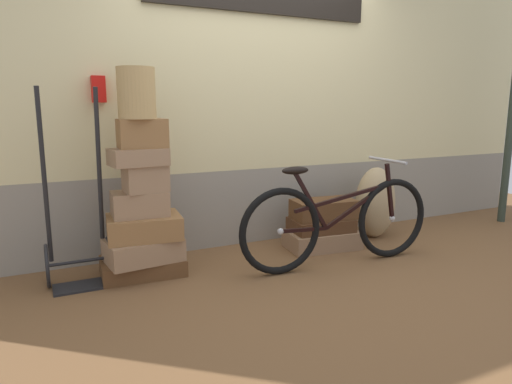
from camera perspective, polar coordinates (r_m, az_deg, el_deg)
name	(u,v)px	position (r m, az deg, el deg)	size (l,w,h in m)	color
ground	(301,268)	(3.76, 5.64, -9.56)	(8.83, 5.20, 0.06)	brown
station_building	(257,94)	(4.28, 0.10, 12.24)	(6.83, 0.74, 2.76)	gray
suitcase_0	(143,266)	(3.64, -14.08, -9.01)	(0.61, 0.42, 0.12)	brown
suitcase_1	(144,250)	(3.54, -13.98, -7.05)	(0.54, 0.36, 0.17)	#937051
suitcase_2	(144,227)	(3.52, -13.92, -4.26)	(0.54, 0.39, 0.17)	olive
suitcase_3	(140,204)	(3.49, -14.42, -1.42)	(0.40, 0.27, 0.18)	#937051
suitcase_4	(146,179)	(3.43, -13.73, 1.66)	(0.31, 0.20, 0.20)	#937051
suitcase_5	(138,157)	(3.41, -14.63, 4.30)	(0.39, 0.27, 0.12)	#937051
suitcase_6	(142,133)	(3.44, -14.15, 7.17)	(0.34, 0.24, 0.21)	olive
suitcase_7	(322,239)	(4.19, 8.31, -5.92)	(0.64, 0.38, 0.16)	#937051
suitcase_8	(321,225)	(4.17, 8.19, -4.08)	(0.55, 0.36, 0.11)	#4C2D19
suitcase_9	(324,209)	(4.16, 8.53, -2.12)	(0.56, 0.31, 0.17)	brown
wicker_basket	(136,93)	(3.41, -14.82, 11.94)	(0.27, 0.27, 0.36)	tan
luggage_trolley	(78,242)	(3.52, -21.55, -5.89)	(0.45, 0.38, 1.40)	black
burlap_sack	(375,203)	(4.58, 14.79, -1.29)	(0.40, 0.34, 0.69)	tan
bicycle	(339,222)	(3.69, 10.39, -3.75)	(1.73, 0.46, 0.85)	black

